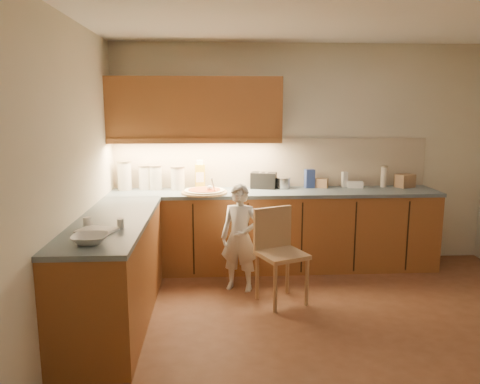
{
  "coord_description": "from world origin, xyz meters",
  "views": [
    {
      "loc": [
        -1.07,
        -3.56,
        1.87
      ],
      "look_at": [
        -0.8,
        1.2,
        1.0
      ],
      "focal_mm": 35.0,
      "sensor_mm": 36.0,
      "label": 1
    }
  ],
  "objects_px": {
    "pizza_on_board": "(205,191)",
    "toaster": "(264,180)",
    "oil_jug": "(200,176)",
    "wooden_chair": "(278,248)",
    "child": "(240,238)"
  },
  "relations": [
    {
      "from": "pizza_on_board",
      "to": "toaster",
      "type": "xyz_separation_m",
      "value": [
        0.69,
        0.3,
        0.07
      ]
    },
    {
      "from": "oil_jug",
      "to": "toaster",
      "type": "distance_m",
      "value": 0.75
    },
    {
      "from": "pizza_on_board",
      "to": "oil_jug",
      "type": "relative_size",
      "value": 1.5
    },
    {
      "from": "pizza_on_board",
      "to": "wooden_chair",
      "type": "relative_size",
      "value": 0.56
    },
    {
      "from": "wooden_chair",
      "to": "toaster",
      "type": "relative_size",
      "value": 2.77
    },
    {
      "from": "child",
      "to": "toaster",
      "type": "distance_m",
      "value": 0.99
    },
    {
      "from": "wooden_chair",
      "to": "child",
      "type": "bearing_deg",
      "value": 117.69
    },
    {
      "from": "pizza_on_board",
      "to": "wooden_chair",
      "type": "bearing_deg",
      "value": -48.44
    },
    {
      "from": "child",
      "to": "wooden_chair",
      "type": "xyz_separation_m",
      "value": [
        0.35,
        -0.29,
        -0.03
      ]
    },
    {
      "from": "child",
      "to": "oil_jug",
      "type": "height_order",
      "value": "oil_jug"
    },
    {
      "from": "child",
      "to": "pizza_on_board",
      "type": "bearing_deg",
      "value": 143.99
    },
    {
      "from": "oil_jug",
      "to": "toaster",
      "type": "height_order",
      "value": "oil_jug"
    },
    {
      "from": "pizza_on_board",
      "to": "child",
      "type": "xyz_separation_m",
      "value": [
        0.37,
        -0.52,
        -0.39
      ]
    },
    {
      "from": "oil_jug",
      "to": "toaster",
      "type": "xyz_separation_m",
      "value": [
        0.75,
        0.0,
        -0.06
      ]
    },
    {
      "from": "child",
      "to": "oil_jug",
      "type": "bearing_deg",
      "value": 136.31
    }
  ]
}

